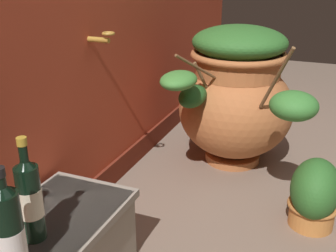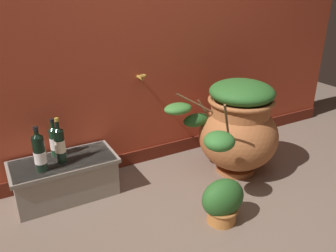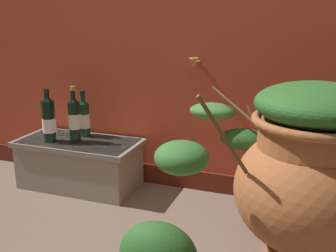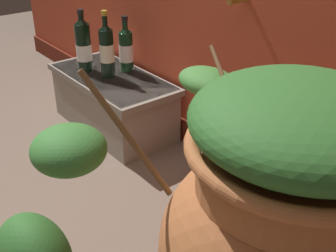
{
  "view_description": "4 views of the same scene",
  "coord_description": "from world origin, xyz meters",
  "px_view_note": "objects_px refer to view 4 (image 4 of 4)",
  "views": [
    {
      "loc": [
        -1.52,
        0.1,
        1.09
      ],
      "look_at": [
        0.06,
        0.75,
        0.4
      ],
      "focal_mm": 43.68,
      "sensor_mm": 36.0,
      "label": 1
    },
    {
      "loc": [
        -1.09,
        -1.39,
        1.52
      ],
      "look_at": [
        0.06,
        0.7,
        0.49
      ],
      "focal_mm": 36.95,
      "sensor_mm": 36.0,
      "label": 2
    },
    {
      "loc": [
        0.62,
        -1.12,
        1.05
      ],
      "look_at": [
        -0.04,
        0.69,
        0.51
      ],
      "focal_mm": 43.1,
      "sensor_mm": 36.0,
      "label": 3
    },
    {
      "loc": [
        1.12,
        -0.17,
        1.14
      ],
      "look_at": [
        0.01,
        0.71,
        0.37
      ],
      "focal_mm": 46.08,
      "sensor_mm": 36.0,
      "label": 4
    }
  ],
  "objects_px": {
    "wine_bottle_left": "(83,45)",
    "wine_bottle_right": "(107,49)",
    "terracotta_urn": "(280,220)",
    "wine_bottle_middle": "(126,48)"
  },
  "relations": [
    {
      "from": "terracotta_urn",
      "to": "wine_bottle_middle",
      "type": "relative_size",
      "value": 3.13
    },
    {
      "from": "terracotta_urn",
      "to": "wine_bottle_middle",
      "type": "bearing_deg",
      "value": 162.42
    },
    {
      "from": "wine_bottle_left",
      "to": "wine_bottle_right",
      "type": "relative_size",
      "value": 0.96
    },
    {
      "from": "wine_bottle_middle",
      "to": "wine_bottle_left",
      "type": "bearing_deg",
      "value": -127.97
    },
    {
      "from": "terracotta_urn",
      "to": "wine_bottle_right",
      "type": "xyz_separation_m",
      "value": [
        -1.34,
        0.31,
        0.04
      ]
    },
    {
      "from": "wine_bottle_left",
      "to": "wine_bottle_right",
      "type": "height_order",
      "value": "wine_bottle_right"
    },
    {
      "from": "wine_bottle_middle",
      "to": "wine_bottle_right",
      "type": "bearing_deg",
      "value": -84.74
    },
    {
      "from": "wine_bottle_middle",
      "to": "wine_bottle_right",
      "type": "height_order",
      "value": "wine_bottle_right"
    },
    {
      "from": "terracotta_urn",
      "to": "wine_bottle_left",
      "type": "xyz_separation_m",
      "value": [
        -1.48,
        0.25,
        0.03
      ]
    },
    {
      "from": "wine_bottle_middle",
      "to": "wine_bottle_right",
      "type": "distance_m",
      "value": 0.12
    }
  ]
}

